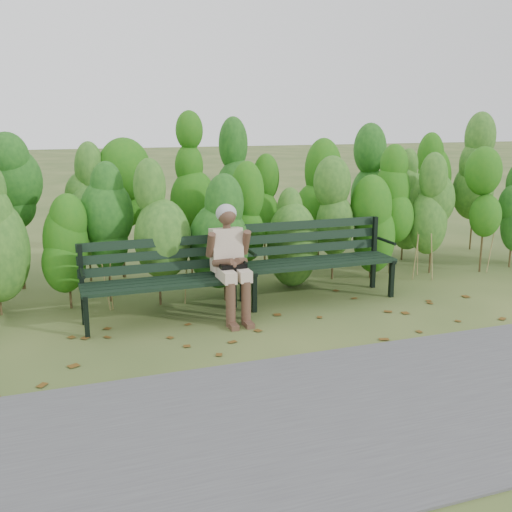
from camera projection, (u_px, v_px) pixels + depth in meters
name	position (u px, v px, depth m)	size (l,w,h in m)	color
ground	(266.00, 326.00, 6.91)	(80.00, 80.00, 0.00)	#354D20
footpath	(361.00, 412.00, 4.89)	(60.00, 2.50, 0.01)	#474749
hedge_band	(219.00, 197.00, 8.32)	(11.04, 1.67, 2.42)	#47381E
leaf_litter	(247.00, 329.00, 6.80)	(5.94, 2.06, 0.01)	#583A13
bench_left	(163.00, 273.00, 7.01)	(1.91, 0.63, 0.95)	black
bench_right	(315.00, 253.00, 7.88)	(2.03, 0.68, 1.01)	black
seated_woman	(230.00, 255.00, 7.03)	(0.52, 0.77, 1.35)	tan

